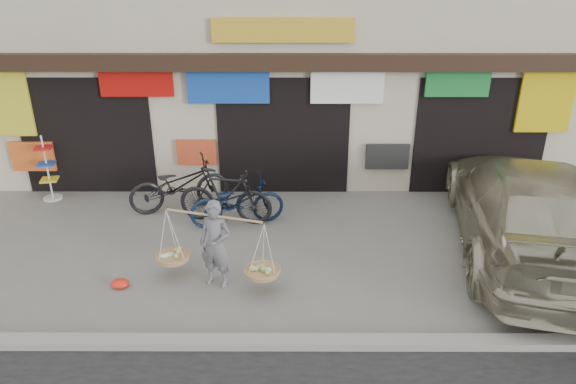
{
  "coord_description": "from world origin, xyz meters",
  "views": [
    {
      "loc": [
        0.13,
        -7.76,
        4.86
      ],
      "look_at": [
        0.11,
        0.9,
        1.1
      ],
      "focal_mm": 32.0,
      "sensor_mm": 36.0,
      "label": 1
    }
  ],
  "objects_px": {
    "bike_1": "(225,196)",
    "bike_0": "(180,185)",
    "suv": "(528,206)",
    "street_vendor": "(216,248)",
    "bike_2": "(237,202)",
    "display_rack": "(48,174)"
  },
  "relations": [
    {
      "from": "bike_1",
      "to": "display_rack",
      "type": "height_order",
      "value": "display_rack"
    },
    {
      "from": "bike_0",
      "to": "display_rack",
      "type": "relative_size",
      "value": 1.43
    },
    {
      "from": "street_vendor",
      "to": "suv",
      "type": "height_order",
      "value": "suv"
    },
    {
      "from": "street_vendor",
      "to": "display_rack",
      "type": "bearing_deg",
      "value": 157.33
    },
    {
      "from": "street_vendor",
      "to": "display_rack",
      "type": "height_order",
      "value": "display_rack"
    },
    {
      "from": "suv",
      "to": "display_rack",
      "type": "relative_size",
      "value": 4.22
    },
    {
      "from": "street_vendor",
      "to": "bike_1",
      "type": "distance_m",
      "value": 2.31
    },
    {
      "from": "street_vendor",
      "to": "bike_2",
      "type": "distance_m",
      "value": 2.22
    },
    {
      "from": "bike_0",
      "to": "display_rack",
      "type": "height_order",
      "value": "display_rack"
    },
    {
      "from": "bike_2",
      "to": "bike_0",
      "type": "bearing_deg",
      "value": 45.22
    },
    {
      "from": "street_vendor",
      "to": "bike_0",
      "type": "distance_m",
      "value": 3.19
    },
    {
      "from": "bike_1",
      "to": "suv",
      "type": "bearing_deg",
      "value": -91.32
    },
    {
      "from": "bike_2",
      "to": "suv",
      "type": "height_order",
      "value": "suv"
    },
    {
      "from": "street_vendor",
      "to": "bike_1",
      "type": "bearing_deg",
      "value": 109.49
    },
    {
      "from": "bike_0",
      "to": "bike_1",
      "type": "xyz_separation_m",
      "value": [
        1.07,
        -0.65,
        0.02
      ]
    },
    {
      "from": "bike_0",
      "to": "suv",
      "type": "relative_size",
      "value": 0.34
    },
    {
      "from": "bike_2",
      "to": "street_vendor",
      "type": "bearing_deg",
      "value": 161.31
    },
    {
      "from": "bike_1",
      "to": "suv",
      "type": "relative_size",
      "value": 0.31
    },
    {
      "from": "suv",
      "to": "display_rack",
      "type": "height_order",
      "value": "suv"
    },
    {
      "from": "bike_0",
      "to": "display_rack",
      "type": "bearing_deg",
      "value": 58.42
    },
    {
      "from": "bike_1",
      "to": "bike_0",
      "type": "bearing_deg",
      "value": 68.19
    },
    {
      "from": "street_vendor",
      "to": "bike_1",
      "type": "height_order",
      "value": "street_vendor"
    }
  ]
}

